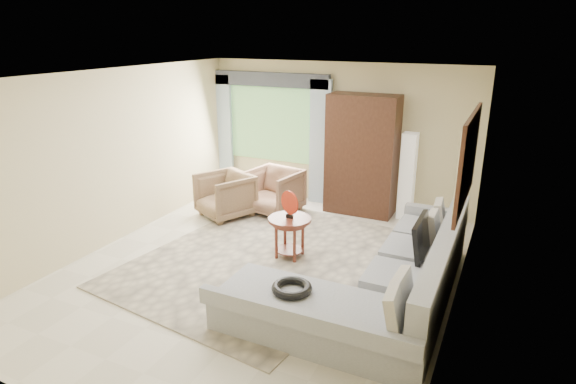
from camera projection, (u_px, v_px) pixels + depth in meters
The scene contains 17 objects.
ground at pixel (261, 269), 6.60m from camera, with size 6.00×6.00×0.00m, color silver.
area_rug at pixel (264, 257), 6.94m from camera, with size 3.00×4.00×0.02m, color #BBAE94.
sectional_sofa at pixel (387, 285), 5.63m from camera, with size 2.30×3.46×0.90m.
tv_screen at pixel (422, 238), 5.85m from camera, with size 0.06×0.74×0.48m, color black.
garden_hose at pixel (292, 288), 5.05m from camera, with size 0.43×0.43×0.09m, color black.
coffee_table at pixel (290, 237), 6.85m from camera, with size 0.61×0.61×0.61m.
red_disc at pixel (290, 203), 6.68m from camera, with size 0.34×0.34×0.03m, color #AB2411.
armchair_left at pixel (225, 195), 8.37m from camera, with size 0.83×0.85×0.77m, color #866549.
armchair_right at pixel (273, 191), 8.54m from camera, with size 0.85×0.87×0.80m, color #88684A.
potted_plant at pixel (230, 187), 9.24m from camera, with size 0.47×0.41×0.52m, color #999999.
armoire at pixel (362, 155), 8.37m from camera, with size 1.20×0.55×2.10m, color black.
floor_lamp at pixel (407, 176), 8.19m from camera, with size 0.24×0.24×1.50m, color silver.
window at pixel (271, 124), 9.24m from camera, with size 1.80×0.04×1.40m, color #669E59.
curtain_left at pixel (223, 133), 9.67m from camera, with size 0.40×0.08×2.30m, color #9EB7CC.
curtain_right at pixel (320, 143), 8.82m from camera, with size 0.40×0.08×2.30m, color #9EB7CC.
valance at pixel (269, 79), 8.91m from camera, with size 2.40×0.12×0.26m, color #1E232D.
wall_mirror at pixel (468, 160), 5.34m from camera, with size 0.05×1.70×1.05m.
Camera 1 is at (2.88, -5.18, 3.11)m, focal length 30.00 mm.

